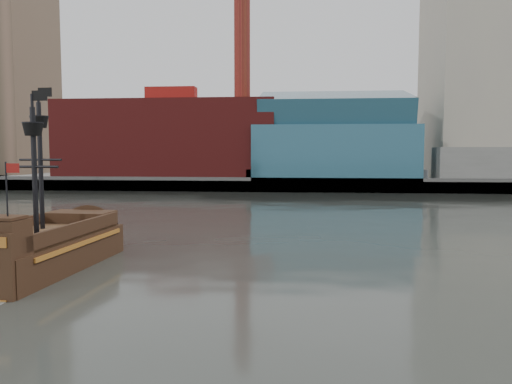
# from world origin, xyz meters

# --- Properties ---
(ground) EXTENTS (400.00, 400.00, 0.00)m
(ground) POSITION_xyz_m (0.00, 0.00, 0.00)
(ground) COLOR #282A25
(ground) RESTS_ON ground
(promenade_far) EXTENTS (220.00, 60.00, 2.00)m
(promenade_far) POSITION_xyz_m (0.00, 92.00, 1.00)
(promenade_far) COLOR slate
(promenade_far) RESTS_ON ground
(seawall) EXTENTS (220.00, 1.00, 2.60)m
(seawall) POSITION_xyz_m (0.00, 62.50, 1.30)
(seawall) COLOR #4C4C49
(seawall) RESTS_ON ground
(skyline) EXTENTS (149.00, 45.00, 62.00)m
(skyline) POSITION_xyz_m (5.21, 84.56, 24.55)
(skyline) COLOR brown
(skyline) RESTS_ON promenade_far
(pirate_ship) EXTENTS (5.85, 16.25, 11.97)m
(pirate_ship) POSITION_xyz_m (-11.63, 1.92, 1.08)
(pirate_ship) COLOR black
(pirate_ship) RESTS_ON ground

